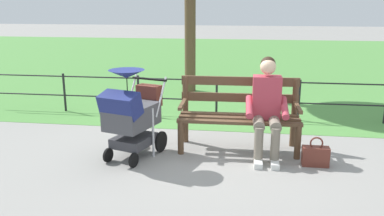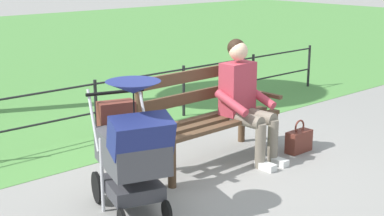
# 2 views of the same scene
# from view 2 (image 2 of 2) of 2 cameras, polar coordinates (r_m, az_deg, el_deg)

# --- Properties ---
(ground_plane) EXTENTS (60.00, 60.00, 0.00)m
(ground_plane) POSITION_cam_2_polar(r_m,az_deg,el_deg) (5.65, -0.95, -6.58)
(ground_plane) COLOR gray
(park_bench) EXTENTS (1.61, 0.64, 0.96)m
(park_bench) POSITION_cam_2_polar(r_m,az_deg,el_deg) (5.84, 1.43, -0.45)
(park_bench) COLOR brown
(park_bench) RESTS_ON ground
(person_on_bench) EXTENTS (0.54, 0.74, 1.28)m
(person_on_bench) POSITION_cam_2_polar(r_m,az_deg,el_deg) (5.89, 5.43, 1.14)
(person_on_bench) COLOR slate
(person_on_bench) RESTS_ON ground
(stroller) EXTENTS (0.73, 0.99, 1.15)m
(stroller) POSITION_cam_2_polar(r_m,az_deg,el_deg) (4.61, -6.13, -3.85)
(stroller) COLOR black
(stroller) RESTS_ON ground
(handbag) EXTENTS (0.32, 0.14, 0.37)m
(handbag) POSITION_cam_2_polar(r_m,az_deg,el_deg) (6.31, 10.86, -3.30)
(handbag) COLOR brown
(handbag) RESTS_ON ground
(park_fence) EXTENTS (8.34, 0.04, 0.70)m
(park_fence) POSITION_cam_2_polar(r_m,az_deg,el_deg) (6.90, -7.79, 0.95)
(park_fence) COLOR black
(park_fence) RESTS_ON ground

